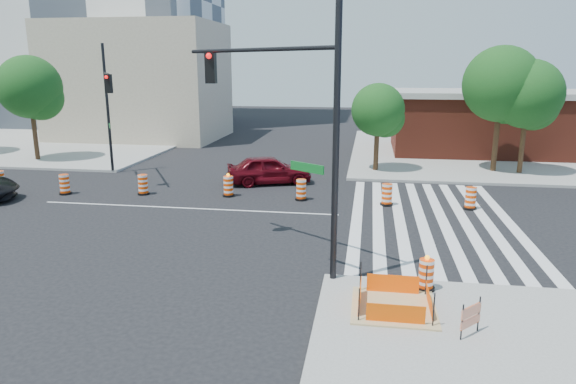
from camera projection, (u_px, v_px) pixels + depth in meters
The scene contains 24 objects.
ground at pixel (186, 208), 23.59m from camera, with size 120.00×120.00×0.00m, color black.
sidewalk_ne at pixel (502, 153), 38.08m from camera, with size 22.00×22.00×0.15m, color gray.
sidewalk_nw at pixel (57, 142), 43.57m from camera, with size 22.00×22.00×0.15m, color gray.
crosswalk_east at pixel (431, 219), 21.92m from camera, with size 6.75×13.50×0.01m.
lane_centerline at pixel (186, 208), 23.59m from camera, with size 14.00×0.12×0.01m, color silver.
excavation_pit at pixel (394, 306), 13.53m from camera, with size 2.20×2.20×0.90m.
brick_storefront at pixel (505, 123), 37.54m from camera, with size 16.50×8.50×4.60m.
beige_midrise at pixel (140, 82), 45.31m from camera, with size 14.00×10.00×10.00m, color tan.
red_coupe at pixel (269, 170), 28.30m from camera, with size 1.88×4.67×1.59m, color #4F060E.
signal_pole_se at pixel (289, 103), 15.46m from camera, with size 5.51×3.79×8.66m.
signal_pole_nw at pixel (108, 98), 28.93m from camera, with size 2.94×4.98×7.49m.
pit_drum at pixel (426, 275), 14.57m from camera, with size 0.53×0.53×1.04m.
barricade at pixel (471, 316), 12.08m from camera, with size 0.55×0.58×0.89m.
tree_north_b at pixel (31, 91), 34.08m from camera, with size 4.16×4.16×7.07m.
tree_north_c at pixel (378, 113), 30.74m from camera, with size 3.22×3.17×5.39m.
tree_north_d at pixel (501, 88), 30.14m from camera, with size 4.44×4.44×7.55m.
tree_north_e at pixel (528, 98), 29.70m from camera, with size 3.99×3.99×6.78m.
median_drum_0 at pixel (0, 181), 26.87m from camera, with size 0.60×0.60×1.02m.
median_drum_1 at pixel (65, 185), 26.04m from camera, with size 0.60×0.60×1.02m.
median_drum_2 at pixel (143, 185), 25.98m from camera, with size 0.60×0.60×1.02m.
median_drum_3 at pixel (228, 187), 25.63m from camera, with size 0.60×0.60×1.18m.
median_drum_4 at pixel (301, 190), 24.92m from camera, with size 0.60×0.60×1.02m.
median_drum_5 at pixel (387, 195), 23.97m from camera, with size 0.60×0.60×1.02m.
median_drum_6 at pixel (470, 199), 23.32m from camera, with size 0.60×0.60×1.02m.
Camera 1 is at (8.19, -21.70, 6.38)m, focal length 32.00 mm.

